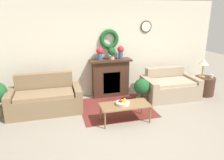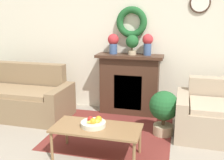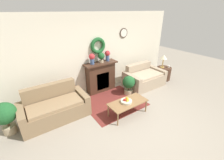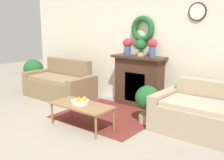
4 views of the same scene
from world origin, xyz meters
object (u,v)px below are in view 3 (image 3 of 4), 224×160
couch_left (55,108)px  loveseat_right (144,78)px  side_table_by_loveseat (163,73)px  fireplace (101,77)px  fruit_bowl (126,101)px  vase_on_mantel_right (107,55)px  coffee_table (128,103)px  vase_on_mantel_left (92,58)px  potted_plant_floor_by_loveseat (129,83)px  potted_plant_on_mantel (101,56)px  potted_plant_floor_by_couch (5,115)px  mug (169,66)px  table_lamp (164,58)px

couch_left → loveseat_right: (3.45, 0.02, -0.01)m
couch_left → loveseat_right: bearing=0.7°
side_table_by_loveseat → fireplace: bearing=166.1°
fruit_bowl → vase_on_mantel_right: (0.45, 1.64, 0.85)m
fireplace → coffee_table: size_ratio=1.06×
fruit_bowl → vase_on_mantel_left: vase_on_mantel_left is taller
vase_on_mantel_right → coffee_table: bearing=-103.9°
loveseat_right → potted_plant_floor_by_loveseat: loveseat_right is taller
fireplace → couch_left: (-1.84, -0.62, -0.23)m
fruit_bowl → potted_plant_on_mantel: potted_plant_on_mantel is taller
potted_plant_floor_by_loveseat → couch_left: bearing=176.4°
coffee_table → side_table_by_loveseat: (2.82, 0.97, -0.10)m
couch_left → fruit_bowl: 1.98m
vase_on_mantel_left → potted_plant_floor_by_couch: size_ratio=0.43×
coffee_table → potted_plant_on_mantel: (0.14, 1.63, 0.93)m
loveseat_right → fruit_bowl: size_ratio=4.79×
couch_left → vase_on_mantel_right: vase_on_mantel_right is taller
potted_plant_floor_by_loveseat → mug: bearing=-0.2°
couch_left → potted_plant_on_mantel: size_ratio=5.08×
table_lamp → side_table_by_loveseat: bearing=-38.7°
fruit_bowl → table_lamp: (2.79, 1.02, 0.51)m
table_lamp → potted_plant_floor_by_couch: table_lamp is taller
potted_plant_floor_by_couch → potted_plant_floor_by_loveseat: potted_plant_floor_by_couch is taller
vase_on_mantel_right → potted_plant_floor_by_couch: (-3.24, -0.57, -0.78)m
vase_on_mantel_left → vase_on_mantel_right: (0.61, 0.00, 0.01)m
table_lamp → vase_on_mantel_left: 3.04m
fruit_bowl → potted_plant_floor_by_loveseat: size_ratio=0.47×
fruit_bowl → potted_plant_floor_by_loveseat: potted_plant_floor_by_loveseat is taller
table_lamp → potted_plant_on_mantel: potted_plant_on_mantel is taller
side_table_by_loveseat → vase_on_mantel_right: 2.72m
vase_on_mantel_left → loveseat_right: bearing=-17.5°
couch_left → table_lamp: table_lamp is taller
mug → couch_left: bearing=178.0°
fireplace → fruit_bowl: (-0.15, -1.63, -0.10)m
coffee_table → fireplace: bearing=86.5°
mug → potted_plant_floor_by_couch: 5.80m
fireplace → fruit_bowl: 1.64m
side_table_by_loveseat → couch_left: bearing=179.2°
couch_left → fireplace: bearing=18.9°
fruit_bowl → table_lamp: bearing=20.0°
vase_on_mantel_left → potted_plant_floor_by_couch: 2.80m
side_table_by_loveseat → potted_plant_floor_by_couch: bearing=178.9°
loveseat_right → table_lamp: 1.23m
loveseat_right → potted_plant_floor_by_loveseat: 0.96m
fireplace → couch_left: 1.95m
coffee_table → vase_on_mantel_right: bearing=76.1°
couch_left → coffee_table: size_ratio=1.58×
potted_plant_on_mantel → potted_plant_floor_by_loveseat: size_ratio=0.51×
fireplace → fruit_bowl: fireplace is taller
fireplace → loveseat_right: 1.73m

